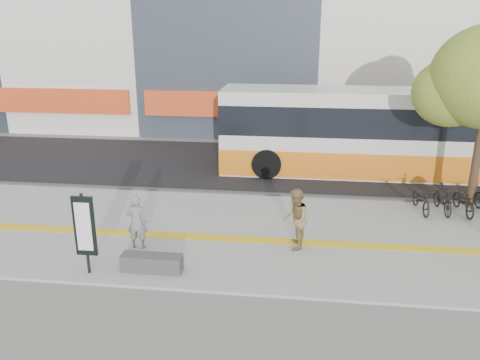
# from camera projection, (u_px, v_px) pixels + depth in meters

# --- Properties ---
(ground) EXTENTS (120.00, 120.00, 0.00)m
(ground) POSITION_uv_depth(u_px,v_px,m) (255.00, 258.00, 13.50)
(ground) COLOR slate
(ground) RESTS_ON ground
(sidewalk) EXTENTS (40.00, 7.00, 0.08)m
(sidewalk) POSITION_uv_depth(u_px,v_px,m) (259.00, 234.00, 14.90)
(sidewalk) COLOR gray
(sidewalk) RESTS_ON ground
(tactile_strip) EXTENTS (40.00, 0.45, 0.01)m
(tactile_strip) POSITION_uv_depth(u_px,v_px,m) (258.00, 240.00, 14.42)
(tactile_strip) COLOR yellow
(tactile_strip) RESTS_ON sidewalk
(street) EXTENTS (40.00, 8.00, 0.06)m
(street) POSITION_uv_depth(u_px,v_px,m) (273.00, 166.00, 21.97)
(street) COLOR black
(street) RESTS_ON ground
(curb) EXTENTS (40.00, 0.25, 0.14)m
(curb) POSITION_uv_depth(u_px,v_px,m) (267.00, 195.00, 18.19)
(curb) COLOR #363639
(curb) RESTS_ON ground
(bench) EXTENTS (1.60, 0.45, 0.45)m
(bench) POSITION_uv_depth(u_px,v_px,m) (152.00, 263.00, 12.58)
(bench) COLOR #363639
(bench) RESTS_ON sidewalk
(signboard) EXTENTS (0.55, 0.10, 2.20)m
(signboard) POSITION_uv_depth(u_px,v_px,m) (84.00, 227.00, 12.15)
(signboard) COLOR black
(signboard) RESTS_ON sidewalk
(bus) EXTENTS (13.39, 3.18, 3.57)m
(bus) POSITION_uv_depth(u_px,v_px,m) (379.00, 135.00, 20.44)
(bus) COLOR silver
(bus) RESTS_ON street
(bicycle_row) EXTENTS (4.16, 1.72, 0.98)m
(bicycle_row) POSITION_uv_depth(u_px,v_px,m) (474.00, 201.00, 16.27)
(bicycle_row) COLOR black
(bicycle_row) RESTS_ON sidewalk
(seated_woman) EXTENTS (0.61, 0.42, 1.61)m
(seated_woman) POSITION_uv_depth(u_px,v_px,m) (137.00, 222.00, 13.70)
(seated_woman) COLOR black
(seated_woman) RESTS_ON sidewalk
(pedestrian_tan) EXTENTS (0.68, 0.87, 1.79)m
(pedestrian_tan) POSITION_uv_depth(u_px,v_px,m) (295.00, 219.00, 13.65)
(pedestrian_tan) COLOR olive
(pedestrian_tan) RESTS_ON sidewalk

